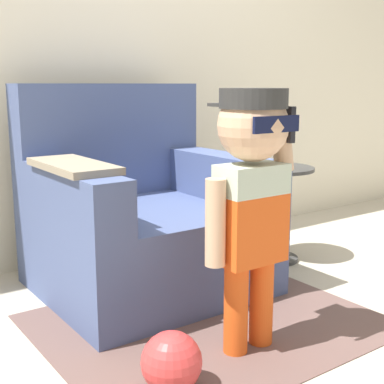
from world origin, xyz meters
The scene contains 7 objects.
ground_plane centered at (0.00, 0.00, 0.00)m, with size 10.00×10.00×0.00m, color #BCB29E.
wall_back centered at (0.00, 0.69, 1.30)m, with size 10.00×0.05×2.60m.
armchair centered at (-0.23, 0.11, 0.34)m, with size 1.01×0.92×0.98m.
person_child centered at (-0.24, -0.70, 0.65)m, with size 0.40×0.30×0.97m.
side_table centered at (0.57, -0.01, 0.32)m, with size 0.40×0.40×0.53m.
rug centered at (-0.24, -0.44, 0.00)m, with size 1.32×1.10×0.01m.
toy_ball centered at (-0.64, -0.77, 0.10)m, with size 0.20×0.20×0.20m.
Camera 1 is at (-1.50, -2.10, 0.98)m, focal length 50.00 mm.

